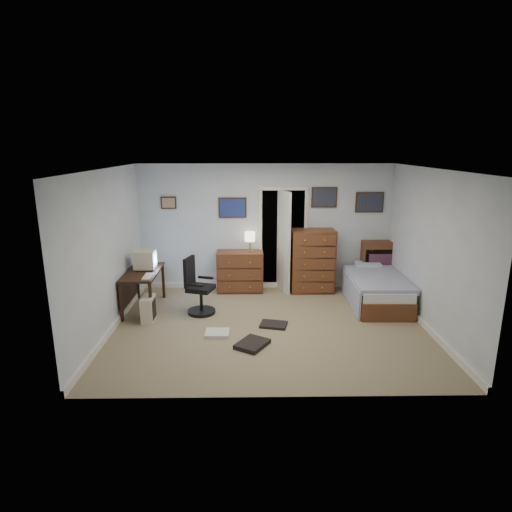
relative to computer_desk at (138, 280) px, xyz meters
The scene contains 15 objects.
floor 2.49m from the computer_desk, 19.69° to the right, with size 5.00×4.00×0.02m, color #85765C.
computer_desk is the anchor object (origin of this frame).
crt_monitor 0.38m from the computer_desk, 55.01° to the left, with size 0.37×0.34×0.34m.
keyboard 0.47m from the computer_desk, 52.95° to the right, with size 0.14×0.37×0.02m, color beige.
pc_tower 0.70m from the computer_desk, 62.56° to the right, with size 0.20×0.39×0.42m.
office_chair 1.10m from the computer_desk, 11.02° to the right, with size 0.60×0.60×0.99m.
media_stack 1.46m from the computer_desk, 91.45° to the left, with size 0.14×0.14×0.72m, color maroon.
low_dresser 2.02m from the computer_desk, 28.38° to the left, with size 0.91×0.46×0.81m, color brown.
table_lamp 2.26m from the computer_desk, 25.90° to the left, with size 0.20×0.20×0.39m.
doorway 3.04m from the computer_desk, 28.93° to the left, with size 0.96×1.12×2.05m.
tall_dresser 3.34m from the computer_desk, 16.24° to the left, with size 0.85×0.50×1.25m, color brown.
headboard_bookcase 4.88m from the computer_desk, 12.35° to the left, with size 1.10×0.29×0.99m.
bed 4.28m from the computer_desk, ahead, with size 1.01×1.83×0.59m.
wall_posters 3.31m from the computer_desk, 22.14° to the left, with size 4.38×0.04×0.60m.
floor_clutter 2.35m from the computer_desk, 32.31° to the right, with size 1.31×1.22×0.06m.
Camera 1 is at (-0.32, -6.39, 2.83)m, focal length 30.00 mm.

